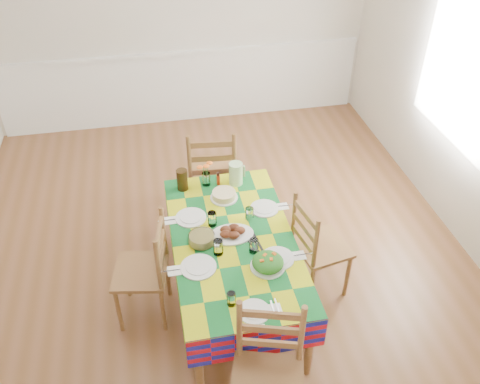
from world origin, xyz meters
name	(u,v)px	position (x,y,z in m)	size (l,w,h in m)	color
room	(211,121)	(0.00, 0.00, 1.35)	(4.58, 5.08, 2.78)	brown
wainscot	(183,85)	(0.00, 2.48, 0.49)	(4.41, 0.06, 0.92)	white
window_right	(464,63)	(2.23, 0.30, 1.50)	(1.40, 1.40, 0.00)	white
dining_table	(233,246)	(0.06, -0.59, 0.59)	(0.92, 1.70, 0.66)	brown
setting_near_head	(247,307)	(0.02, -1.25, 0.68)	(0.34, 0.23, 0.10)	white
setting_left_near	(205,260)	(-0.18, -0.79, 0.69)	(0.47, 0.28, 0.12)	white
setting_left_far	(198,218)	(-0.17, -0.32, 0.69)	(0.45, 0.27, 0.12)	white
setting_right_near	(270,253)	(0.28, -0.81, 0.69)	(0.45, 0.26, 0.12)	white
setting_right_far	(260,210)	(0.32, -0.32, 0.69)	(0.43, 0.25, 0.11)	white
meat_platter	(232,233)	(0.06, -0.54, 0.69)	(0.33, 0.24, 0.06)	white
salad_platter	(268,263)	(0.25, -0.91, 0.70)	(0.25, 0.25, 0.10)	white
pasta_bowl	(202,239)	(-0.18, -0.58, 0.70)	(0.20, 0.20, 0.07)	white
cake	(224,195)	(0.08, -0.08, 0.69)	(0.23, 0.23, 0.06)	white
serving_utensils	(255,244)	(0.21, -0.67, 0.67)	(0.13, 0.30, 0.01)	black
flower_vase	(206,176)	(-0.04, 0.13, 0.76)	(0.14, 0.12, 0.22)	white
hot_sauce	(218,179)	(0.06, 0.11, 0.72)	(0.03, 0.03, 0.12)	red
green_pitcher	(236,174)	(0.21, 0.10, 0.76)	(0.12, 0.12, 0.20)	#B1DF9D
tea_pitcher	(182,180)	(-0.24, 0.11, 0.76)	(0.09, 0.09, 0.19)	black
name_card	(259,327)	(0.07, -1.42, 0.67)	(0.08, 0.02, 0.02)	white
chair_near	(268,377)	(0.07, -1.65, 0.49)	(0.54, 0.52, 0.99)	brown
chair_far	(212,175)	(0.06, 0.47, 0.51)	(0.50, 0.48, 1.03)	brown
chair_left	(146,271)	(-0.61, -0.59, 0.46)	(0.46, 0.48, 0.94)	brown
chair_right	(317,248)	(0.73, -0.59, 0.46)	(0.46, 0.47, 0.92)	brown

